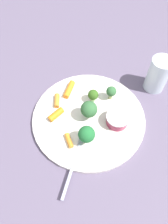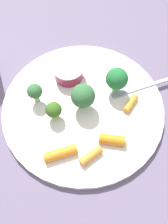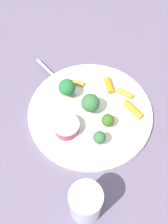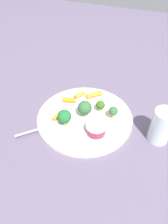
# 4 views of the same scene
# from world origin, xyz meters

# --- Properties ---
(ground_plane) EXTENTS (2.40, 2.40, 0.00)m
(ground_plane) POSITION_xyz_m (0.00, 0.00, 0.00)
(ground_plane) COLOR #5D5269
(plate) EXTENTS (0.30, 0.30, 0.01)m
(plate) POSITION_xyz_m (0.00, 0.00, 0.01)
(plate) COLOR silver
(plate) RESTS_ON ground_plane
(sauce_cup) EXTENTS (0.06, 0.06, 0.03)m
(sauce_cup) POSITION_xyz_m (-0.06, 0.05, 0.03)
(sauce_cup) COLOR maroon
(sauce_cup) RESTS_ON plate
(broccoli_floret_0) EXTENTS (0.04, 0.04, 0.06)m
(broccoli_floret_0) POSITION_xyz_m (0.00, -0.00, 0.05)
(broccoli_floret_0) COLOR #94B85F
(broccoli_floret_0) RESTS_ON plate
(broccoli_floret_1) EXTENTS (0.04, 0.04, 0.06)m
(broccoli_floret_1) POSITION_xyz_m (0.04, 0.06, 0.05)
(broccoli_floret_1) COLOR #8DBE5D
(broccoli_floret_1) RESTS_ON plate
(broccoli_floret_2) EXTENTS (0.03, 0.03, 0.04)m
(broccoli_floret_2) POSITION_xyz_m (-0.04, -0.04, 0.04)
(broccoli_floret_2) COLOR #8DBE71
(broccoli_floret_2) RESTS_ON plate
(broccoli_floret_3) EXTENTS (0.03, 0.03, 0.04)m
(broccoli_floret_3) POSITION_xyz_m (-0.08, -0.03, 0.04)
(broccoli_floret_3) COLOR #98AC6B
(broccoli_floret_3) RESTS_ON plate
(carrot_stick_0) EXTENTS (0.05, 0.03, 0.02)m
(carrot_stick_0) POSITION_xyz_m (0.08, -0.04, 0.02)
(carrot_stick_0) COLOR orange
(carrot_stick_0) RESTS_ON plate
(carrot_stick_1) EXTENTS (0.05, 0.05, 0.02)m
(carrot_stick_1) POSITION_xyz_m (0.01, -0.10, 0.02)
(carrot_stick_1) COLOR orange
(carrot_stick_1) RESTS_ON plate
(carrot_stick_2) EXTENTS (0.03, 0.04, 0.01)m
(carrot_stick_2) POSITION_xyz_m (0.06, -0.08, 0.02)
(carrot_stick_2) COLOR orange
(carrot_stick_2) RESTS_ON plate
(carrot_stick_3) EXTENTS (0.02, 0.04, 0.01)m
(carrot_stick_3) POSITION_xyz_m (0.08, 0.04, 0.02)
(carrot_stick_3) COLOR orange
(carrot_stick_3) RESTS_ON plate
(fork) EXTENTS (0.12, 0.12, 0.00)m
(fork) POSITION_xyz_m (0.10, 0.10, 0.01)
(fork) COLOR #ACB3C9
(fork) RESTS_ON plate
(drinking_glass) EXTENTS (0.06, 0.06, 0.11)m
(drinking_glass) POSITION_xyz_m (-0.23, -0.01, 0.05)
(drinking_glass) COLOR silver
(drinking_glass) RESTS_ON ground_plane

